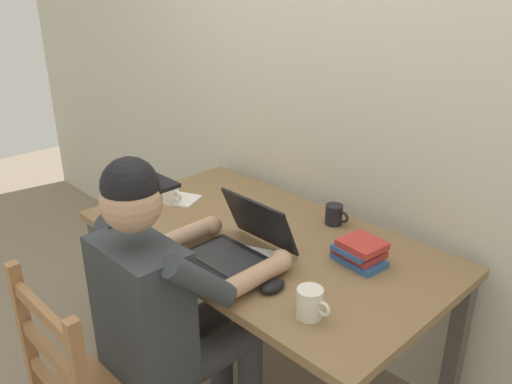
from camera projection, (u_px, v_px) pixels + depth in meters
The scene contains 12 objects.
ground_plane at pixel (262, 382), 2.41m from camera, with size 8.00×8.00×0.00m, color gray.
back_wall at pixel (346, 85), 2.22m from camera, with size 6.00×0.04×2.60m.
desk at pixel (263, 257), 2.15m from camera, with size 1.49×0.84×0.75m.
seated_person at pixel (170, 304), 1.79m from camera, with size 0.50×0.60×1.26m.
laptop at pixel (241, 245), 1.95m from camera, with size 0.33×0.32×0.22m.
computer_mouse at pixel (273, 286), 1.76m from camera, with size 0.06×0.10×0.03m, color black.
coffee_mug_white at pixel (172, 194), 2.41m from camera, with size 0.11×0.07×0.09m.
coffee_mug_dark at pixel (334, 215), 2.21m from camera, with size 0.11×0.07×0.09m.
coffee_mug_spare at pixel (310, 303), 1.62m from camera, with size 0.12×0.08×0.10m.
book_stack_main at pixel (360, 251), 1.92m from camera, with size 0.20×0.17×0.09m.
paper_pile_near_laptop at pixel (243, 257), 1.97m from camera, with size 0.22×0.16×0.01m, color white.
paper_pile_back_corner at pixel (172, 198), 2.47m from camera, with size 0.25×0.14×0.01m, color white.
Camera 1 is at (1.32, -1.33, 1.76)m, focal length 36.65 mm.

